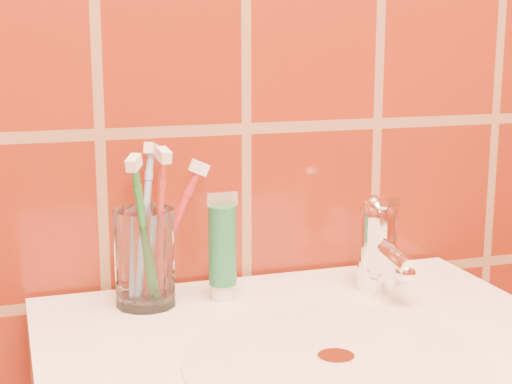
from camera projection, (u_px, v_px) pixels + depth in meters
name	position (u px, v px, depth m)	size (l,w,h in m)	color
glass_tumbler	(145.00, 258.00, 0.90)	(0.07, 0.07, 0.11)	white
toothpaste_tube	(223.00, 250.00, 0.92)	(0.04, 0.03, 0.13)	white
faucet	(379.00, 240.00, 0.95)	(0.05, 0.11, 0.12)	white
toothbrush_0	(144.00, 235.00, 0.87)	(0.05, 0.07, 0.19)	#20792F
toothbrush_1	(172.00, 233.00, 0.91)	(0.09, 0.03, 0.17)	#B42630
toothbrush_2	(159.00, 230.00, 0.88)	(0.03, 0.06, 0.20)	#B02B25
toothbrush_3	(145.00, 223.00, 0.92)	(0.05, 0.07, 0.19)	#759AD0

